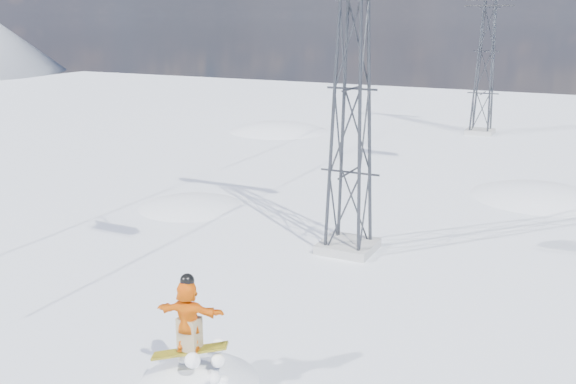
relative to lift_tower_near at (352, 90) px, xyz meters
name	(u,v)px	position (x,y,z in m)	size (l,w,h in m)	color
ground	(196,351)	(-0.80, -8.00, -5.47)	(120.00, 120.00, 0.00)	white
snow_terrain	(336,316)	(-5.57, 13.24, -15.06)	(39.00, 37.00, 22.00)	white
lift_tower_near	(352,90)	(0.00, 0.00, 0.00)	(5.20, 1.80, 11.43)	#999999
lift_tower_far	(486,52)	(0.00, 25.00, 0.00)	(5.20, 1.80, 11.43)	#999999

